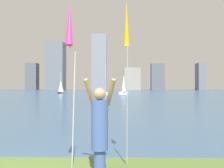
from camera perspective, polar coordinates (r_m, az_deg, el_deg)
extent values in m
cube|color=#335170|center=(65.62, -0.93, -2.02)|extent=(120.00, 117.69, 0.12)
cube|color=#263316|center=(7.33, -17.59, -15.35)|extent=(120.00, 0.70, 0.02)
cylinder|color=#3F59A5|center=(5.90, -2.77, -16.53)|extent=(0.26, 0.26, 0.46)
cylinder|color=#3F59A5|center=(5.73, -2.76, -9.03)|extent=(0.37, 0.37, 1.10)
sphere|color=tan|center=(5.67, -2.76, -2.20)|extent=(0.27, 0.27, 0.27)
cylinder|color=tan|center=(5.84, -5.00, -1.88)|extent=(0.27, 0.42, 0.63)
cylinder|color=tan|center=(5.81, -0.31, -1.89)|extent=(0.27, 0.42, 0.63)
cylinder|color=#B2B2B7|center=(6.01, -8.50, -5.33)|extent=(0.02, 0.46, 2.67)
cone|color=#D83399|center=(5.63, -9.38, 13.38)|extent=(0.16, 0.32, 1.02)
sphere|color=yellow|center=(5.62, -9.24, 8.17)|extent=(0.06, 0.06, 0.06)
cylinder|color=#B2B2B7|center=(5.92, 3.37, -4.74)|extent=(0.02, 0.39, 2.82)
cone|color=yellow|center=(6.52, 3.21, 13.20)|extent=(0.16, 0.30, 1.13)
sphere|color=yellow|center=(6.34, 3.23, 8.44)|extent=(0.06, 0.06, 0.06)
cube|color=silver|center=(50.31, -1.36, -2.16)|extent=(1.87, 2.36, 0.54)
cylinder|color=silver|center=(50.30, -1.36, 1.10)|extent=(0.07, 0.07, 5.18)
cube|color=brown|center=(60.35, -11.34, -1.90)|extent=(1.95, 2.27, 0.43)
cylinder|color=silver|center=(60.33, -11.34, 0.43)|extent=(0.07, 0.07, 4.47)
cone|color=white|center=(60.16, -11.26, -0.50)|extent=(1.75, 1.75, 2.52)
cube|color=white|center=(52.66, 2.45, -2.04)|extent=(1.91, 1.30, 0.60)
cylinder|color=#47474C|center=(52.65, 2.45, 1.16)|extent=(0.06, 0.06, 5.28)
cone|color=white|center=(52.70, 2.58, 0.15)|extent=(1.27, 1.27, 3.43)
cube|color=#565B66|center=(114.00, -17.26, 1.57)|extent=(4.66, 4.55, 11.26)
cube|color=slate|center=(110.57, -12.33, 3.85)|extent=(7.21, 7.68, 19.82)
cube|color=gray|center=(109.99, -2.84, 4.84)|extent=(6.24, 4.50, 23.58)
cube|color=gray|center=(109.26, 4.51, 1.15)|extent=(6.94, 3.25, 9.39)
cube|color=#565B66|center=(106.72, 10.07, 1.57)|extent=(5.40, 3.17, 10.81)
cube|color=slate|center=(113.87, 19.03, 1.56)|extent=(3.12, 5.41, 11.19)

